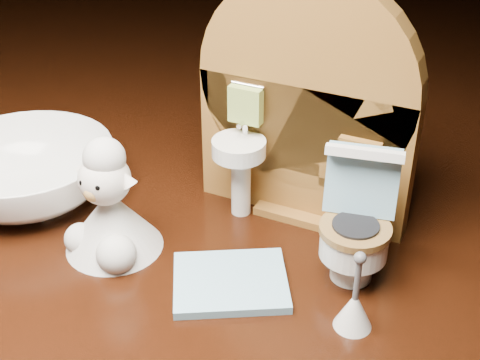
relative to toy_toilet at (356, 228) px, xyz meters
The scene contains 6 objects.
backdrop_panel 0.07m from the toy_toilet, 139.69° to the left, with size 0.13×0.05×0.15m.
toy_toilet is the anchor object (origin of this frame).
bath_mat 0.07m from the toy_toilet, 142.13° to the right, with size 0.06×0.05×0.00m, color #7FB4CD.
toilet_brush 0.05m from the toy_toilet, 72.35° to the right, with size 0.02×0.02×0.05m.
plush_lamb 0.14m from the toy_toilet, 162.05° to the right, with size 0.06×0.06×0.07m.
ceramic_bowl 0.21m from the toy_toilet, behind, with size 0.11×0.11×0.04m, color white.
Camera 1 is at (0.12, -0.26, 0.24)m, focal length 50.00 mm.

